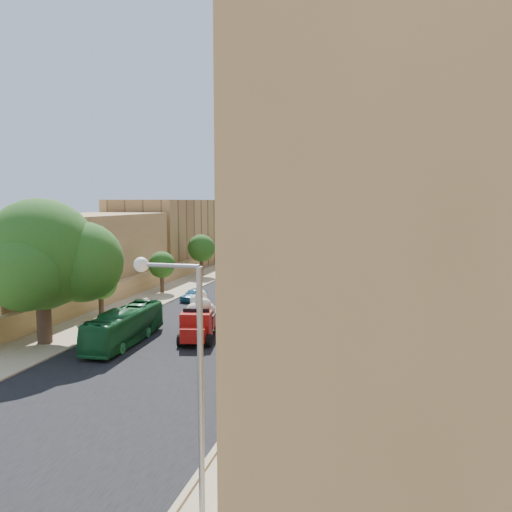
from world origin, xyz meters
The scene contains 34 objects.
ground centered at (0.00, 0.00, 0.00)m, with size 260.00×260.00×0.00m, color brown.
road_surface centered at (0.00, 30.00, 0.01)m, with size 14.00×140.00×0.01m, color black.
sidewalk_east centered at (9.50, 30.00, 0.01)m, with size 5.00×140.00×0.01m, color tan.
sidewalk_west centered at (-9.50, 30.00, 0.01)m, with size 5.00×140.00×0.01m, color tan.
kerb_east centered at (7.00, 30.00, 0.06)m, with size 0.25×140.00×0.12m, color tan.
kerb_west centered at (-7.00, 30.00, 0.06)m, with size 0.25×140.00×0.12m, color tan.
townhouse_a centered at (15.95, -3.00, 6.41)m, with size 9.00×14.00×16.40m.
townhouse_b centered at (15.95, 11.00, 5.66)m, with size 9.00×14.00×14.90m.
townhouse_c centered at (15.95, 25.00, 6.91)m, with size 9.00×14.00×17.40m.
townhouse_d centered at (15.95, 39.00, 6.16)m, with size 9.00×14.00×15.90m.
west_wall centered at (-12.50, 20.00, 0.90)m, with size 1.00×40.00×1.80m, color #AC824D.
west_building_low centered at (-18.00, 18.00, 4.20)m, with size 10.00×28.00×8.40m, color olive.
west_building_mid centered at (-18.00, 44.00, 5.00)m, with size 10.00×22.00×10.00m, color tan.
church centered at (0.00, 78.61, 9.52)m, with size 28.00×22.50×36.30m.
ficus_tree centered at (-9.41, 4.01, 5.94)m, with size 10.06×9.25×10.06m.
street_tree_a centered at (-10.00, 12.00, 2.91)m, with size 2.83×2.83×4.35m.
street_tree_b centered at (-10.00, 24.00, 2.96)m, with size 2.88×2.88×4.43m.
street_tree_c centered at (-10.00, 36.00, 3.68)m, with size 3.57×3.57×5.49m.
street_tree_d centered at (-10.00, 48.00, 3.58)m, with size 3.47×3.47×5.34m.
streetlamp centered at (7.72, -12.00, 5.20)m, with size 2.11×0.44×8.22m.
red_truck centered at (0.52, 7.82, 1.48)m, with size 3.27×6.05×3.36m.
olive_pickup centered at (4.00, 20.00, 0.98)m, with size 3.09×5.21×2.01m.
bus_green_north centered at (-4.00, 5.23, 1.23)m, with size 2.06×8.81×2.45m, color #175929.
bus_red_east centered at (5.11, 10.06, 1.34)m, with size 2.25×9.61×2.68m, color #AE2408.
bus_cream_east centered at (5.00, 30.47, 1.24)m, with size 2.09×8.91×2.48m, color beige.
car_blue_a centered at (-5.00, 20.53, 0.60)m, with size 1.43×3.55×1.21m, color teal.
car_white_a centered at (-0.54, 24.51, 0.66)m, with size 1.40×4.02×1.32m, color white.
car_cream centered at (5.00, 21.08, 0.58)m, with size 1.93×4.18×1.16m, color beige.
car_dkblue centered at (-4.29, 47.60, 0.67)m, with size 1.88×4.61×1.34m, color #0E2144.
car_white_b centered at (1.05, 43.09, 0.72)m, with size 1.70×4.22×1.44m, color beige.
car_blue_b centered at (-2.37, 55.42, 0.65)m, with size 1.37×3.94×1.30m, color #457BCB.
pedestrian_a centered at (7.50, 10.58, 0.77)m, with size 0.56×0.37×1.54m, color black.
pedestrian_b centered at (11.00, -9.32, 0.91)m, with size 0.89×0.69×1.83m, color #2F2925.
pedestrian_c centered at (8.40, 19.59, 0.80)m, with size 0.93×0.39×1.59m, color #2C2D33.
Camera 1 is at (13.26, -25.10, 9.85)m, focal length 35.00 mm.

